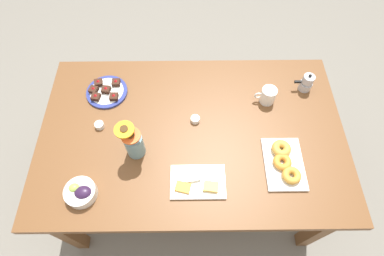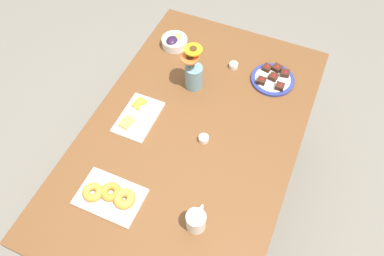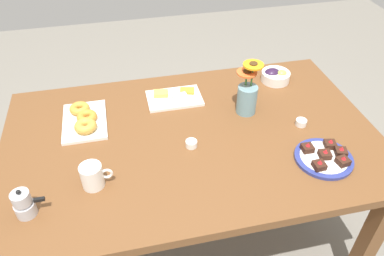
% 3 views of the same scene
% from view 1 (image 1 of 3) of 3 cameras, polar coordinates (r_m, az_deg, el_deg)
% --- Properties ---
extents(ground_plane, '(6.00, 6.00, 0.00)m').
position_cam_1_polar(ground_plane, '(2.24, 0.00, -10.15)').
color(ground_plane, slate).
extents(dining_table, '(1.60, 1.00, 0.74)m').
position_cam_1_polar(dining_table, '(1.64, 0.00, -2.21)').
color(dining_table, brown).
rests_on(dining_table, ground_plane).
extents(coffee_mug, '(0.12, 0.08, 0.09)m').
position_cam_1_polar(coffee_mug, '(1.69, 14.25, 6.05)').
color(coffee_mug, white).
rests_on(coffee_mug, dining_table).
extents(grape_bowl, '(0.14, 0.14, 0.07)m').
position_cam_1_polar(grape_bowl, '(1.49, -20.42, -11.40)').
color(grape_bowl, white).
rests_on(grape_bowl, dining_table).
extents(cheese_platter, '(0.26, 0.17, 0.03)m').
position_cam_1_polar(cheese_platter, '(1.44, 1.11, -10.28)').
color(cheese_platter, white).
rests_on(cheese_platter, dining_table).
extents(croissant_platter, '(0.19, 0.28, 0.05)m').
position_cam_1_polar(croissant_platter, '(1.54, 17.16, -6.22)').
color(croissant_platter, white).
rests_on(croissant_platter, dining_table).
extents(jam_cup_honey, '(0.05, 0.05, 0.03)m').
position_cam_1_polar(jam_cup_honey, '(1.59, 0.62, 1.67)').
color(jam_cup_honey, white).
rests_on(jam_cup_honey, dining_table).
extents(jam_cup_berry, '(0.05, 0.05, 0.03)m').
position_cam_1_polar(jam_cup_berry, '(1.65, -17.23, 0.54)').
color(jam_cup_berry, white).
rests_on(jam_cup_berry, dining_table).
extents(dessert_plate, '(0.23, 0.23, 0.05)m').
position_cam_1_polar(dessert_plate, '(1.77, -16.00, 6.72)').
color(dessert_plate, navy).
rests_on(dessert_plate, dining_table).
extents(flower_vase, '(0.11, 0.11, 0.25)m').
position_cam_1_polar(flower_vase, '(1.46, -11.01, -2.98)').
color(flower_vase, '#6B939E').
rests_on(flower_vase, dining_table).
extents(moka_pot, '(0.11, 0.07, 0.12)m').
position_cam_1_polar(moka_pot, '(1.81, 20.97, 8.02)').
color(moka_pot, '#B7B7BC').
rests_on(moka_pot, dining_table).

